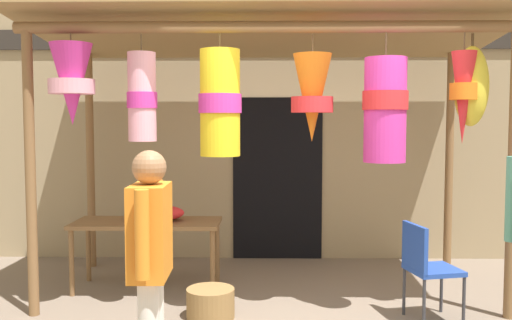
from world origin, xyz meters
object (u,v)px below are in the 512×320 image
(display_table, at_px, (147,228))
(vendor_in_orange, at_px, (150,254))
(wicker_basket_by_table, at_px, (211,303))
(flower_heap_on_table, at_px, (157,213))
(folding_chair, at_px, (426,263))

(display_table, xyz_separation_m, vendor_in_orange, (0.50, -2.25, 0.28))
(wicker_basket_by_table, bearing_deg, flower_heap_on_table, 126.07)
(folding_chair, height_order, wicker_basket_by_table, folding_chair)
(display_table, distance_m, wicker_basket_by_table, 1.22)
(flower_heap_on_table, height_order, folding_chair, flower_heap_on_table)
(flower_heap_on_table, relative_size, folding_chair, 0.68)
(display_table, relative_size, wicker_basket_by_table, 3.52)
(display_table, height_order, wicker_basket_by_table, display_table)
(vendor_in_orange, bearing_deg, folding_chair, 33.31)
(display_table, relative_size, flower_heap_on_table, 2.59)
(wicker_basket_by_table, bearing_deg, folding_chair, -1.58)
(flower_heap_on_table, height_order, vendor_in_orange, vendor_in_orange)
(vendor_in_orange, bearing_deg, display_table, 102.54)
(flower_heap_on_table, xyz_separation_m, wicker_basket_by_table, (0.62, -0.86, -0.65))
(wicker_basket_by_table, xyz_separation_m, vendor_in_orange, (-0.23, -1.41, 0.77))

